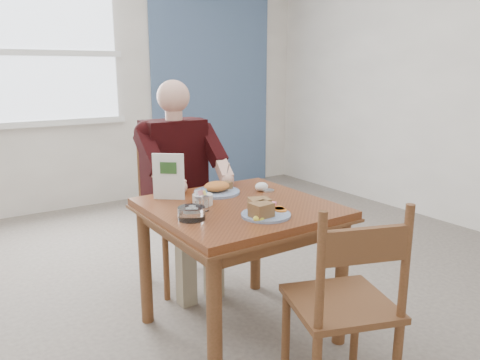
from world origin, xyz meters
TOP-DOWN VIEW (x-y plane):
  - floor at (0.00, 0.00)m, footprint 6.00×6.00m
  - wall_back at (0.00, 3.00)m, footprint 5.50×0.00m
  - accent_panel at (1.60, 2.98)m, footprint 1.60×0.02m
  - lemon_wedge at (-0.08, -0.29)m, footprint 0.07×0.06m
  - napkin at (0.26, 0.16)m, footprint 0.09×0.08m
  - metal_dish at (0.29, 0.13)m, footprint 0.09×0.09m
  - window at (-0.40, 2.97)m, footprint 1.72×0.04m
  - table at (0.00, 0.00)m, footprint 0.92×0.92m
  - chair_far at (0.00, 0.80)m, footprint 0.42×0.42m
  - chair_near at (0.05, -0.74)m, footprint 0.54×0.54m
  - diner at (0.00, 0.71)m, footprint 0.53×0.56m
  - near_plate at (-0.01, -0.23)m, footprint 0.27×0.26m
  - far_plate at (0.02, 0.26)m, footprint 0.28×0.28m
  - caddy at (-0.16, 0.10)m, footprint 0.13×0.13m
  - shakers at (-0.23, -0.00)m, footprint 0.08×0.04m
  - creamer at (-0.33, -0.08)m, footprint 0.17×0.17m
  - menu at (-0.27, 0.30)m, footprint 0.14×0.12m

SIDE VIEW (x-z plane):
  - floor at x=0.00m, z-range 0.00..0.00m
  - chair_far at x=0.00m, z-range 0.00..0.95m
  - chair_near at x=0.05m, z-range 0.00..0.95m
  - table at x=0.00m, z-range 0.26..1.01m
  - metal_dish at x=0.29m, z-range 0.75..0.76m
  - lemon_wedge at x=-0.08m, z-range 0.75..0.78m
  - napkin at x=0.26m, z-range 0.75..0.80m
  - far_plate at x=0.02m, z-range 0.74..0.81m
  - caddy at x=-0.16m, z-range 0.74..0.82m
  - near_plate at x=-0.01m, z-range 0.74..0.82m
  - creamer at x=-0.33m, z-range 0.75..0.81m
  - shakers at x=-0.23m, z-range 0.75..0.83m
  - diner at x=0.00m, z-range 0.12..1.50m
  - menu at x=-0.27m, z-range 0.75..1.01m
  - accent_panel at x=1.60m, z-range 0.00..2.80m
  - wall_back at x=0.00m, z-range -1.35..4.15m
  - window at x=-0.40m, z-range 0.89..2.31m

